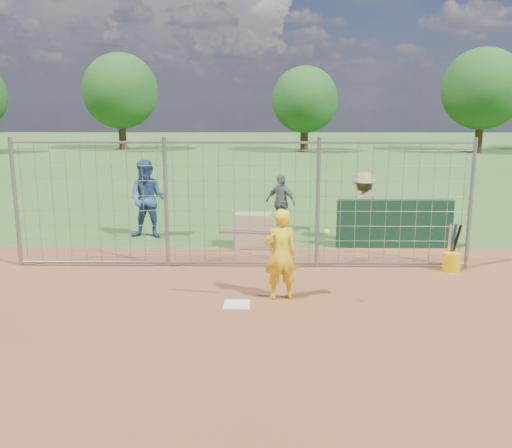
{
  "coord_description": "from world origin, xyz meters",
  "views": [
    {
      "loc": [
        0.45,
        -9.07,
        3.31
      ],
      "look_at": [
        0.3,
        0.8,
        1.15
      ],
      "focal_mm": 40.0,
      "sensor_mm": 36.0,
      "label": 1
    }
  ],
  "objects_px": {
    "bystander_b": "(280,202)",
    "bystander_c": "(363,207)",
    "equipment_bin": "(253,230)",
    "batter": "(280,254)",
    "bucket_with_bats": "(451,259)",
    "bystander_a": "(148,199)"
  },
  "relations": [
    {
      "from": "bystander_c",
      "to": "equipment_bin",
      "type": "relative_size",
      "value": 2.08
    },
    {
      "from": "batter",
      "to": "bystander_a",
      "type": "bearing_deg",
      "value": -70.93
    },
    {
      "from": "bystander_a",
      "to": "bystander_c",
      "type": "height_order",
      "value": "bystander_a"
    },
    {
      "from": "batter",
      "to": "equipment_bin",
      "type": "distance_m",
      "value": 3.47
    },
    {
      "from": "bystander_a",
      "to": "equipment_bin",
      "type": "height_order",
      "value": "bystander_a"
    },
    {
      "from": "bucket_with_bats",
      "to": "bystander_b",
      "type": "bearing_deg",
      "value": 132.47
    },
    {
      "from": "equipment_bin",
      "to": "bystander_a",
      "type": "bearing_deg",
      "value": 165.74
    },
    {
      "from": "bystander_b",
      "to": "bucket_with_bats",
      "type": "height_order",
      "value": "bystander_b"
    },
    {
      "from": "bystander_a",
      "to": "bucket_with_bats",
      "type": "distance_m",
      "value": 7.08
    },
    {
      "from": "bystander_a",
      "to": "bystander_b",
      "type": "height_order",
      "value": "bystander_a"
    },
    {
      "from": "batter",
      "to": "bystander_c",
      "type": "bearing_deg",
      "value": -133.56
    },
    {
      "from": "bystander_c",
      "to": "bucket_with_bats",
      "type": "distance_m",
      "value": 2.79
    },
    {
      "from": "bystander_a",
      "to": "bystander_b",
      "type": "relative_size",
      "value": 1.31
    },
    {
      "from": "bystander_c",
      "to": "bucket_with_bats",
      "type": "relative_size",
      "value": 1.71
    },
    {
      "from": "bystander_b",
      "to": "bystander_c",
      "type": "distance_m",
      "value": 2.26
    },
    {
      "from": "equipment_bin",
      "to": "bucket_with_bats",
      "type": "relative_size",
      "value": 0.82
    },
    {
      "from": "batter",
      "to": "equipment_bin",
      "type": "height_order",
      "value": "batter"
    },
    {
      "from": "bystander_b",
      "to": "bystander_c",
      "type": "height_order",
      "value": "bystander_c"
    },
    {
      "from": "bystander_a",
      "to": "bystander_c",
      "type": "xyz_separation_m",
      "value": [
        5.14,
        -0.35,
        -0.12
      ]
    },
    {
      "from": "bystander_a",
      "to": "equipment_bin",
      "type": "bearing_deg",
      "value": -12.75
    },
    {
      "from": "bystander_b",
      "to": "equipment_bin",
      "type": "relative_size",
      "value": 1.82
    },
    {
      "from": "bystander_b",
      "to": "bucket_with_bats",
      "type": "bearing_deg",
      "value": -14.38
    }
  ]
}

